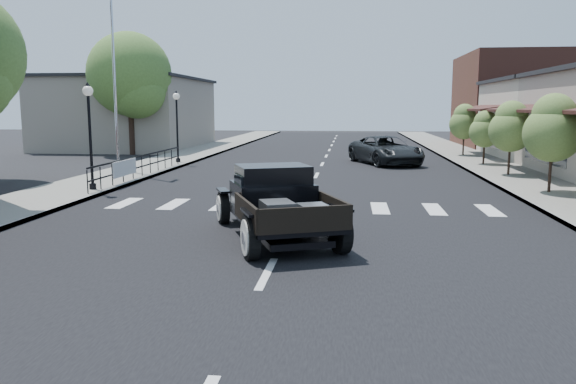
# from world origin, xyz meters

# --- Properties ---
(ground) EXTENTS (120.00, 120.00, 0.00)m
(ground) POSITION_xyz_m (0.00, 0.00, 0.00)
(ground) COLOR black
(ground) RESTS_ON ground
(road) EXTENTS (14.00, 80.00, 0.02)m
(road) POSITION_xyz_m (0.00, 15.00, 0.01)
(road) COLOR black
(road) RESTS_ON ground
(road_markings) EXTENTS (12.00, 60.00, 0.06)m
(road_markings) POSITION_xyz_m (0.00, 10.00, 0.00)
(road_markings) COLOR silver
(road_markings) RESTS_ON ground
(sidewalk_left) EXTENTS (3.00, 80.00, 0.15)m
(sidewalk_left) POSITION_xyz_m (-8.50, 15.00, 0.07)
(sidewalk_left) COLOR gray
(sidewalk_left) RESTS_ON ground
(sidewalk_right) EXTENTS (3.00, 80.00, 0.15)m
(sidewalk_right) POSITION_xyz_m (8.50, 15.00, 0.07)
(sidewalk_right) COLOR gray
(sidewalk_right) RESTS_ON ground
(low_building_left) EXTENTS (10.00, 12.00, 5.00)m
(low_building_left) POSITION_xyz_m (-15.00, 28.00, 2.50)
(low_building_left) COLOR gray
(low_building_left) RESTS_ON ground
(far_building_right) EXTENTS (11.00, 10.00, 7.00)m
(far_building_right) POSITION_xyz_m (15.50, 32.00, 3.50)
(far_building_right) COLOR brown
(far_building_right) RESTS_ON ground
(railing) EXTENTS (0.08, 10.00, 1.00)m
(railing) POSITION_xyz_m (-7.30, 10.00, 0.65)
(railing) COLOR black
(railing) RESTS_ON sidewalk_left
(banner) EXTENTS (0.04, 2.20, 0.60)m
(banner) POSITION_xyz_m (-7.22, 8.00, 0.45)
(banner) COLOR silver
(banner) RESTS_ON sidewalk_left
(lamp_post_b) EXTENTS (0.36, 0.36, 3.75)m
(lamp_post_b) POSITION_xyz_m (-7.60, 6.00, 2.02)
(lamp_post_b) COLOR black
(lamp_post_b) RESTS_ON sidewalk_left
(lamp_post_c) EXTENTS (0.36, 0.36, 3.75)m
(lamp_post_c) POSITION_xyz_m (-7.60, 16.00, 2.02)
(lamp_post_c) COLOR black
(lamp_post_c) RESTS_ON sidewalk_left
(flagpole) EXTENTS (0.12, 0.12, 11.28)m
(flagpole) POSITION_xyz_m (-9.20, 12.00, 5.79)
(flagpole) COLOR silver
(flagpole) RESTS_ON sidewalk_left
(big_tree_far) EXTENTS (5.27, 5.27, 7.74)m
(big_tree_far) POSITION_xyz_m (-12.50, 22.00, 3.87)
(big_tree_far) COLOR #496D2E
(big_tree_far) RESTS_ON ground
(small_tree_b) EXTENTS (1.94, 1.94, 3.23)m
(small_tree_b) POSITION_xyz_m (8.30, 7.12, 1.77)
(small_tree_b) COLOR #556F33
(small_tree_b) RESTS_ON sidewalk_right
(small_tree_c) EXTENTS (1.83, 1.83, 3.05)m
(small_tree_c) POSITION_xyz_m (8.30, 12.19, 1.67)
(small_tree_c) COLOR #556F33
(small_tree_c) RESTS_ON sidewalk_right
(small_tree_d) EXTENTS (1.57, 1.57, 2.61)m
(small_tree_d) POSITION_xyz_m (8.30, 16.86, 1.46)
(small_tree_d) COLOR #556F33
(small_tree_d) RESTS_ON sidewalk_right
(small_tree_e) EXTENTS (1.78, 1.78, 2.97)m
(small_tree_e) POSITION_xyz_m (8.30, 22.22, 1.63)
(small_tree_e) COLOR #556F33
(small_tree_e) RESTS_ON sidewalk_right
(hotrod_pickup) EXTENTS (4.04, 5.51, 1.73)m
(hotrod_pickup) POSITION_xyz_m (-0.23, -0.11, 0.87)
(hotrod_pickup) COLOR black
(hotrod_pickup) RESTS_ON ground
(second_car) EXTENTS (4.25, 5.88, 1.49)m
(second_car) POSITION_xyz_m (3.36, 17.48, 0.74)
(second_car) COLOR black
(second_car) RESTS_ON ground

